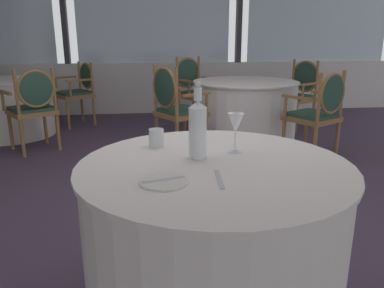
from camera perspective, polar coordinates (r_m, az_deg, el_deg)
ground_plane at (r=3.05m, az=-2.75°, el=-8.81°), size 13.06×13.06×0.00m
window_wall_far at (r=6.53m, az=-5.69°, el=15.11°), size 9.20×0.14×2.97m
foreground_table at (r=1.80m, az=3.26°, el=-14.22°), size 1.20×1.20×0.74m
side_plate at (r=1.43m, az=-4.33°, el=-5.66°), size 0.19×0.19×0.01m
butter_knife at (r=1.43m, az=-4.34°, el=-5.47°), size 0.17×0.06×0.00m
dinner_fork at (r=1.46m, az=4.18°, el=-5.32°), size 0.03×0.20×0.00m
water_bottle at (r=1.68m, az=0.86°, el=2.50°), size 0.08×0.08×0.35m
wine_glass at (r=1.77m, az=6.65°, el=3.03°), size 0.08×0.08×0.19m
water_tumbler at (r=1.89m, az=-5.44°, el=0.95°), size 0.07×0.07×0.09m
background_table_0 at (r=4.85m, az=7.99°, el=5.08°), size 1.32×1.32×0.74m
dining_chair_0_0 at (r=5.64m, az=15.96°, el=7.99°), size 0.63×0.65×0.96m
dining_chair_0_1 at (r=5.62m, az=0.06°, el=8.83°), size 0.65×0.63×1.00m
dining_chair_0_2 at (r=4.11m, az=-2.70°, el=6.19°), size 0.63×0.65×0.99m
dining_chair_0_3 at (r=4.14m, az=18.85°, el=5.09°), size 0.65×0.63×0.95m
background_table_1 at (r=5.54m, az=-26.11°, el=4.97°), size 1.16×1.16×0.74m
dining_chair_1_2 at (r=4.56m, az=-22.93°, el=5.72°), size 0.66×0.64×0.95m
dining_chair_1_3 at (r=5.85m, az=-16.82°, el=8.15°), size 0.64×0.66×0.92m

